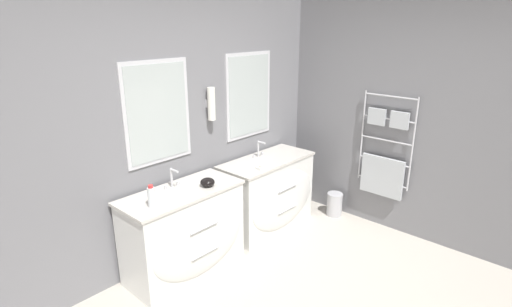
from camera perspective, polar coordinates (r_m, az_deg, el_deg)
name	(u,v)px	position (r m, az deg, el deg)	size (l,w,h in m)	color
wall_back	(173,130)	(3.88, -11.74, 3.36)	(5.49, 0.16, 2.60)	slate
wall_right	(374,114)	(4.69, 16.48, 5.38)	(0.13, 3.84, 2.60)	slate
vanity_left	(186,232)	(3.84, -9.98, -10.98)	(1.15, 0.57, 0.82)	white
vanity_right	(269,193)	(4.58, 1.88, -5.71)	(1.15, 0.57, 0.82)	white
faucet_left	(172,178)	(3.75, -11.86, -3.50)	(0.17, 0.12, 0.19)	silver
faucet_right	(259,149)	(4.50, 0.44, 0.62)	(0.17, 0.12, 0.19)	silver
toiletry_bottle	(151,197)	(3.40, -14.72, -5.99)	(0.06, 0.06, 0.19)	silver
amenity_bowl	(208,182)	(3.74, -6.94, -4.09)	(0.13, 0.13, 0.08)	black
soap_dish	(261,167)	(4.15, 0.71, -1.98)	(0.10, 0.07, 0.04)	white
waste_bin	(335,204)	(5.05, 11.16, -7.05)	(0.19, 0.19, 0.29)	#B7B7BC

